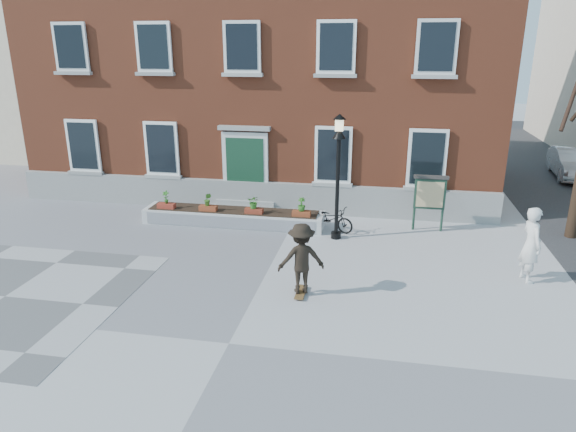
% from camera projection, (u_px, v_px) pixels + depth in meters
% --- Properties ---
extents(ground, '(100.00, 100.00, 0.00)m').
position_uv_depth(ground, '(229.00, 344.00, 10.58)').
color(ground, '#A1A0A3').
rests_on(ground, ground).
extents(checker_patch, '(6.00, 6.00, 0.01)m').
position_uv_depth(checker_patch, '(5.00, 297.00, 12.56)').
color(checker_patch, '#555557').
rests_on(checker_patch, ground).
extents(distant_building, '(10.00, 12.00, 13.00)m').
position_uv_depth(distant_building, '(30.00, 34.00, 30.31)').
color(distant_building, beige).
rests_on(distant_building, ground).
extents(bicycle, '(1.70, 1.11, 0.84)m').
position_uv_depth(bicycle, '(331.00, 219.00, 16.91)').
color(bicycle, black).
rests_on(bicycle, ground).
extents(parked_car, '(1.82, 4.26, 1.36)m').
position_uv_depth(parked_car, '(572.00, 163.00, 23.67)').
color(parked_car, silver).
rests_on(parked_car, ground).
extents(bystander, '(0.64, 0.82, 2.00)m').
position_uv_depth(bystander, '(531.00, 245.00, 13.14)').
color(bystander, silver).
rests_on(bystander, ground).
extents(brick_building, '(18.40, 10.85, 12.60)m').
position_uv_depth(brick_building, '(273.00, 34.00, 21.98)').
color(brick_building, brown).
rests_on(brick_building, ground).
extents(planter_assembly, '(6.20, 1.12, 1.15)m').
position_uv_depth(planter_assembly, '(234.00, 216.00, 17.53)').
color(planter_assembly, silver).
rests_on(planter_assembly, ground).
extents(lamp_post, '(0.40, 0.40, 3.93)m').
position_uv_depth(lamp_post, '(338.00, 160.00, 15.58)').
color(lamp_post, black).
rests_on(lamp_post, ground).
extents(notice_board, '(1.10, 0.16, 1.87)m').
position_uv_depth(notice_board, '(430.00, 194.00, 16.68)').
color(notice_board, '#193224').
rests_on(notice_board, ground).
extents(skateboarder, '(1.30, 0.99, 1.85)m').
position_uv_depth(skateboarder, '(301.00, 259.00, 12.38)').
color(skateboarder, brown).
rests_on(skateboarder, ground).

